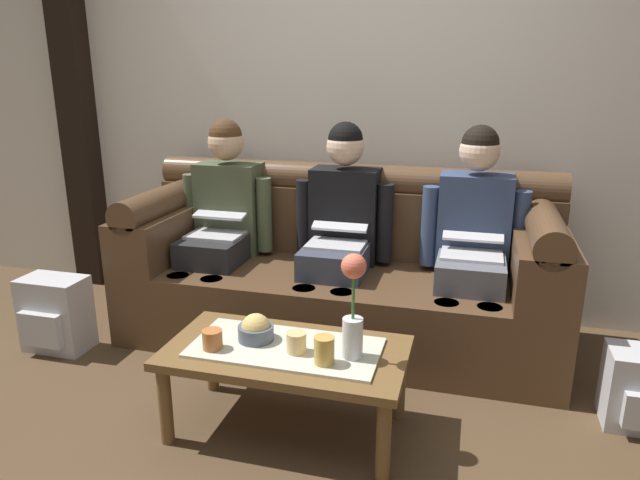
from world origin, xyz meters
The scene contains 14 objects.
ground_plane centered at (0.00, 0.00, 0.00)m, with size 14.00×14.00×0.00m, color #4C3823.
back_wall_patterned centered at (0.00, 1.70, 1.45)m, with size 6.00×0.12×2.90m, color silver.
timber_pillar centered at (-1.95, 1.58, 1.45)m, with size 0.20×0.20×2.90m, color black.
couch centered at (0.00, 1.17, 0.37)m, with size 2.39×0.88×0.96m.
person_left centered at (-0.72, 1.16, 0.66)m, with size 0.56×0.67×1.22m.
person_middle centered at (0.00, 1.17, 0.66)m, with size 0.56×0.67×1.22m.
person_right centered at (0.72, 1.17, 0.66)m, with size 0.56×0.67×1.22m.
coffee_table centered at (0.00, 0.19, 0.34)m, with size 1.00×0.53×0.39m.
flower_vase centered at (0.29, 0.18, 0.61)m, with size 0.10×0.10×0.43m.
snack_bowl centered at (-0.14, 0.22, 0.44)m, with size 0.15×0.15×0.12m.
cup_near_left centered at (-0.28, 0.09, 0.43)m, with size 0.08×0.08×0.08m, color #B26633.
cup_near_right centered at (0.19, 0.10, 0.45)m, with size 0.08×0.08×0.11m, color gold.
cup_far_center centered at (0.06, 0.16, 0.44)m, with size 0.08×0.08×0.09m, color #DBB77A.
backpack_left centered at (-1.46, 0.57, 0.20)m, with size 0.35×0.25×0.41m.
Camera 1 is at (0.70, -1.84, 1.49)m, focal length 32.17 mm.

